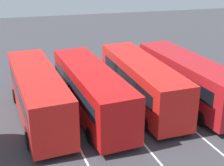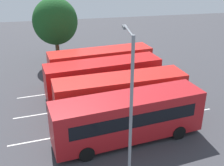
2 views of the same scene
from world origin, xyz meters
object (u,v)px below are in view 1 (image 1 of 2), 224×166
(bus_far_left, at_px, (188,79))
(bus_center_right, at_px, (91,90))
(bus_far_right, at_px, (38,94))
(pedestrian, at_px, (78,67))
(bus_center_left, at_px, (141,82))

(bus_far_left, relative_size, bus_center_right, 1.00)
(bus_center_right, height_order, bus_far_right, same)
(bus_far_left, height_order, bus_center_right, same)
(bus_center_right, relative_size, bus_far_right, 1.00)
(bus_far_left, xyz_separation_m, pedestrian, (6.51, 6.72, -0.71))
(bus_center_left, xyz_separation_m, pedestrian, (6.21, 3.41, -0.71))
(bus_far_left, relative_size, bus_center_left, 1.01)
(bus_center_left, distance_m, pedestrian, 7.12)
(bus_far_right, xyz_separation_m, pedestrian, (6.51, -3.57, -0.71))
(bus_center_right, distance_m, pedestrian, 6.90)
(bus_center_left, bearing_deg, bus_far_left, -99.57)
(bus_far_left, relative_size, bus_far_right, 1.00)
(bus_far_left, height_order, bus_center_left, same)
(bus_far_left, bearing_deg, bus_center_left, 76.98)
(bus_far_right, relative_size, pedestrian, 5.78)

